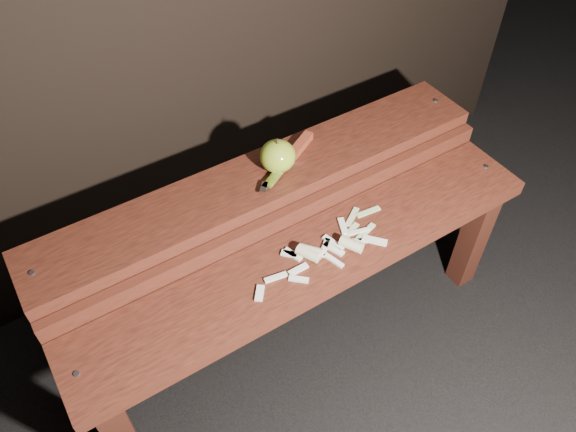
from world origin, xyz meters
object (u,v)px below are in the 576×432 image
bench_rear_tier (266,200)px  knife (294,152)px  apple (278,156)px  bench_front_tier (315,275)px

bench_rear_tier → knife: (0.10, 0.02, 0.10)m
apple → knife: bearing=16.5°
bench_front_tier → apple: bearing=80.1°
knife → bench_front_tier: bearing=-112.0°
bench_rear_tier → apple: size_ratio=13.16×
bench_front_tier → bench_rear_tier: bench_rear_tier is taller
apple → knife: (0.06, 0.02, -0.03)m
apple → bench_front_tier: bearing=-99.9°
bench_front_tier → bench_rear_tier: size_ratio=1.00×
bench_front_tier → apple: 0.30m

